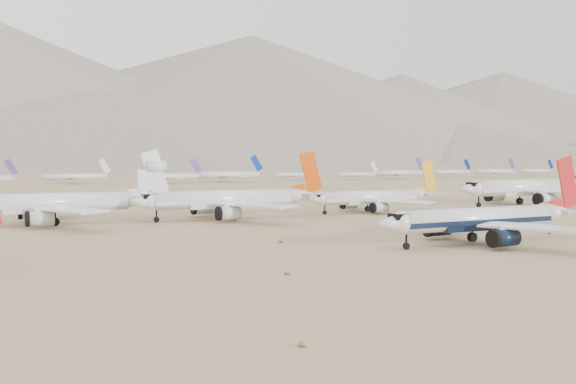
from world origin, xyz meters
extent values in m
plane|color=#8C7451|center=(0.00, 0.00, 0.00)|extent=(7000.00, 7000.00, 0.00)
cylinder|color=silver|center=(0.38, -3.14, 4.60)|extent=(33.82, 4.00, 4.00)
cube|color=black|center=(0.38, -3.14, 4.10)|extent=(33.15, 4.06, 0.90)
sphere|color=silver|center=(-16.53, -3.14, 4.60)|extent=(4.00, 4.00, 4.00)
cube|color=black|center=(-17.13, -3.14, 5.70)|extent=(2.80, 2.60, 1.00)
cone|color=silver|center=(21.29, -3.14, 4.90)|extent=(8.46, 4.00, 4.00)
cube|color=silver|center=(2.99, -15.01, 3.90)|extent=(13.06, 20.59, 0.63)
cylinder|color=black|center=(-1.50, -11.45, 2.09)|extent=(4.70, 2.88, 2.88)
cube|color=silver|center=(2.99, 8.72, 3.90)|extent=(13.06, 20.59, 0.63)
cube|color=silver|center=(22.93, 0.75, 5.40)|extent=(5.37, 7.02, 0.24)
cylinder|color=black|center=(-1.50, 5.17, 2.09)|extent=(4.70, 2.88, 2.88)
cube|color=red|center=(23.64, -3.14, 10.73)|extent=(6.41, 0.32, 10.56)
cylinder|color=black|center=(-15.53, -3.14, 0.60)|extent=(1.20, 0.50, 1.20)
cylinder|color=black|center=(1.79, -5.94, 0.84)|extent=(1.68, 1.00, 1.68)
cylinder|color=black|center=(1.79, -0.34, 0.84)|extent=(1.68, 1.00, 1.68)
cylinder|color=silver|center=(82.89, 61.85, 5.91)|extent=(42.40, 5.14, 5.14)
cube|color=silver|center=(82.89, 61.85, 5.27)|extent=(41.55, 5.22, 1.16)
sphere|color=silver|center=(61.69, 61.85, 5.91)|extent=(5.14, 5.14, 5.14)
cube|color=black|center=(60.92, 61.85, 7.32)|extent=(3.60, 3.34, 1.28)
cube|color=silver|center=(86.17, 46.91, 5.01)|extent=(16.38, 25.81, 0.80)
cylinder|color=silver|center=(80.54, 51.36, 2.69)|extent=(5.89, 3.70, 3.70)
cube|color=silver|center=(86.17, 76.79, 5.01)|extent=(16.38, 25.81, 0.80)
cube|color=silver|center=(111.16, 66.74, 6.94)|extent=(6.73, 8.80, 0.31)
cylinder|color=silver|center=(80.54, 72.33, 2.69)|extent=(5.89, 3.70, 3.70)
cylinder|color=black|center=(62.98, 61.85, 0.77)|extent=(1.54, 0.64, 1.54)
cylinder|color=black|center=(84.66, 58.25, 1.08)|extent=(2.16, 1.28, 2.16)
cylinder|color=black|center=(84.66, 65.45, 1.08)|extent=(2.16, 1.28, 2.16)
cylinder|color=silver|center=(21.19, 61.42, 4.36)|extent=(31.19, 3.79, 3.79)
cube|color=silver|center=(21.19, 61.42, 3.89)|extent=(30.57, 3.85, 0.85)
sphere|color=silver|center=(5.59, 61.42, 4.36)|extent=(3.79, 3.79, 3.79)
cube|color=black|center=(5.02, 61.42, 5.40)|extent=(2.65, 2.46, 0.95)
cone|color=silver|center=(40.47, 61.42, 4.64)|extent=(7.80, 3.79, 3.79)
cube|color=silver|center=(23.60, 50.43, 3.70)|extent=(12.05, 18.98, 0.59)
cube|color=silver|center=(41.98, 57.82, 5.12)|extent=(4.95, 6.47, 0.23)
cylinder|color=silver|center=(19.46, 53.70, 1.99)|extent=(4.33, 2.73, 2.73)
cube|color=silver|center=(23.60, 72.41, 3.70)|extent=(12.05, 18.98, 0.59)
cube|color=silver|center=(41.98, 65.02, 5.12)|extent=(4.95, 6.47, 0.23)
cylinder|color=silver|center=(19.46, 69.14, 1.99)|extent=(4.33, 2.73, 2.73)
cube|color=gold|center=(42.63, 61.42, 10.05)|extent=(5.91, 0.30, 9.74)
cylinder|color=black|center=(6.54, 61.42, 0.57)|extent=(1.14, 0.47, 1.14)
cylinder|color=black|center=(22.49, 58.76, 0.80)|extent=(1.59, 0.95, 1.59)
cylinder|color=black|center=(22.49, 64.07, 0.80)|extent=(1.59, 0.95, 1.59)
cylinder|color=silver|center=(-23.21, 61.17, 5.16)|extent=(36.68, 4.48, 4.48)
cube|color=silver|center=(-23.21, 61.17, 4.60)|extent=(35.95, 4.55, 1.01)
sphere|color=silver|center=(-41.56, 61.17, 5.16)|extent=(4.48, 4.48, 4.48)
cube|color=black|center=(-42.23, 61.17, 6.39)|extent=(3.14, 2.91, 1.12)
cone|color=silver|center=(-0.54, 61.17, 5.49)|extent=(9.17, 4.48, 4.48)
cube|color=silver|center=(-20.38, 48.23, 4.37)|extent=(14.17, 22.32, 0.69)
cube|color=silver|center=(1.24, 56.93, 6.05)|extent=(5.82, 7.61, 0.27)
cylinder|color=silver|center=(-25.25, 52.08, 2.35)|extent=(5.09, 3.23, 3.23)
cube|color=silver|center=(-20.38, 74.11, 4.37)|extent=(14.17, 22.32, 0.69)
cube|color=silver|center=(1.24, 65.41, 6.05)|extent=(5.82, 7.61, 0.27)
cylinder|color=silver|center=(-25.25, 70.26, 2.35)|extent=(5.09, 3.23, 3.23)
cube|color=#C33C00|center=(2.00, 61.17, 11.85)|extent=(6.95, 0.36, 11.45)
cylinder|color=black|center=(-40.43, 61.17, 0.67)|extent=(1.34, 0.56, 1.34)
cylinder|color=black|center=(-21.69, 58.03, 0.94)|extent=(1.88, 1.12, 1.88)
cylinder|color=black|center=(-21.69, 64.31, 0.94)|extent=(1.88, 1.12, 1.88)
cylinder|color=silver|center=(-64.63, 67.40, 5.14)|extent=(37.33, 4.47, 4.47)
cube|color=silver|center=(-64.63, 67.40, 4.58)|extent=(36.58, 4.54, 1.01)
cone|color=silver|center=(-41.56, 67.40, 5.47)|extent=(9.33, 4.47, 4.47)
cube|color=silver|center=(-61.75, 54.27, 4.36)|extent=(14.42, 22.72, 0.70)
cube|color=silver|center=(-39.75, 63.10, 6.03)|extent=(5.92, 7.75, 0.27)
cylinder|color=silver|center=(-66.70, 58.19, 2.34)|extent=(5.18, 3.22, 3.22)
cube|color=silver|center=(-61.75, 80.52, 4.36)|extent=(14.42, 22.72, 0.70)
cube|color=silver|center=(-39.75, 71.70, 6.03)|extent=(5.92, 7.75, 0.27)
cylinder|color=silver|center=(-66.70, 76.60, 2.34)|extent=(5.18, 3.22, 3.22)
cube|color=silver|center=(-38.97, 67.40, 11.92)|extent=(7.07, 0.36, 11.66)
cylinder|color=silver|center=(-38.71, 67.40, 13.36)|extent=(4.67, 2.90, 2.90)
cylinder|color=black|center=(-63.07, 64.27, 0.94)|extent=(1.88, 1.12, 1.88)
cylinder|color=black|center=(-63.07, 70.52, 0.94)|extent=(1.88, 1.12, 1.88)
sphere|color=silver|center=(108.51, 63.52, 4.29)|extent=(3.73, 3.73, 3.73)
cube|color=black|center=(107.95, 63.52, 5.32)|extent=(2.61, 2.43, 0.93)
cylinder|color=black|center=(109.45, 63.52, 0.56)|extent=(1.12, 0.47, 1.12)
cube|color=#483288|center=(-56.35, 301.66, 10.64)|extent=(7.58, 0.38, 9.55)
cylinder|color=silver|center=(-19.62, 316.19, 4.28)|extent=(37.98, 3.75, 3.75)
cube|color=silver|center=(-1.74, 316.19, 10.62)|extent=(7.56, 0.38, 9.53)
cube|color=silver|center=(-19.62, 306.36, 3.71)|extent=(10.01, 17.49, 0.38)
cube|color=silver|center=(-19.62, 326.02, 3.71)|extent=(10.01, 17.49, 0.38)
cylinder|color=silver|center=(31.75, 294.12, 4.32)|extent=(38.79, 3.83, 3.83)
cube|color=#483288|center=(50.01, 294.12, 10.80)|extent=(7.72, 0.38, 9.73)
cube|color=silver|center=(31.75, 284.08, 3.74)|extent=(10.22, 17.86, 0.38)
cube|color=silver|center=(31.75, 304.16, 3.74)|extent=(10.22, 17.86, 0.38)
cylinder|color=silver|center=(72.92, 300.26, 4.66)|extent=(45.74, 4.52, 4.52)
cube|color=navy|center=(94.45, 300.26, 12.30)|extent=(9.11, 0.45, 11.47)
cube|color=silver|center=(72.92, 288.42, 3.98)|extent=(12.05, 21.06, 0.45)
cube|color=silver|center=(72.92, 312.10, 3.98)|extent=(12.05, 21.06, 0.45)
cylinder|color=silver|center=(126.00, 306.78, 3.89)|extent=(30.16, 2.98, 2.98)
cube|color=#483288|center=(140.19, 306.78, 8.93)|extent=(6.01, 0.30, 7.56)
cube|color=silver|center=(126.00, 298.97, 3.44)|extent=(7.94, 13.88, 0.30)
cube|color=silver|center=(126.00, 314.58, 3.44)|extent=(7.94, 13.88, 0.30)
cylinder|color=silver|center=(170.21, 294.71, 3.99)|extent=(32.11, 3.17, 3.17)
cube|color=silver|center=(185.32, 294.71, 9.35)|extent=(6.40, 0.32, 8.06)
cube|color=silver|center=(170.21, 286.40, 3.51)|extent=(8.46, 14.78, 0.32)
cube|color=silver|center=(170.21, 303.03, 3.51)|extent=(8.46, 14.78, 0.32)
cylinder|color=silver|center=(212.23, 300.64, 4.46)|extent=(41.63, 4.11, 4.11)
cube|color=#483288|center=(231.82, 300.64, 11.41)|extent=(8.29, 0.41, 10.44)
cube|color=silver|center=(212.23, 289.86, 3.84)|extent=(10.97, 19.16, 0.41)
cube|color=silver|center=(212.23, 311.41, 3.84)|extent=(10.97, 19.16, 0.41)
cylinder|color=silver|center=(271.80, 311.29, 4.24)|extent=(37.33, 3.69, 3.69)
cube|color=navy|center=(289.37, 311.29, 10.48)|extent=(7.43, 0.37, 9.36)
cube|color=silver|center=(271.80, 301.62, 3.69)|extent=(9.83, 17.18, 0.37)
cube|color=silver|center=(271.80, 320.95, 3.69)|extent=(9.83, 17.18, 0.37)
cylinder|color=silver|center=(318.33, 309.30, 4.38)|extent=(40.17, 3.97, 3.97)
cube|color=#483288|center=(337.24, 309.30, 11.10)|extent=(8.00, 0.40, 10.08)
cube|color=silver|center=(318.33, 298.90, 3.79)|extent=(10.58, 18.49, 0.40)
cube|color=silver|center=(318.33, 319.69, 3.79)|extent=(10.58, 18.49, 0.40)
cylinder|color=silver|center=(371.23, 312.52, 4.19)|extent=(36.29, 3.59, 3.59)
cube|color=navy|center=(388.31, 312.52, 10.26)|extent=(7.23, 0.36, 9.10)
cube|color=silver|center=(371.23, 303.13, 3.66)|extent=(9.56, 16.71, 0.36)
cube|color=silver|center=(371.23, 321.91, 3.66)|extent=(9.56, 16.71, 0.36)
cone|color=slate|center=(200.00, 1480.00, 120.00)|extent=(1824.00, 1824.00, 240.00)
cone|color=slate|center=(700.00, 1660.00, 190.00)|extent=(2356.00, 2356.00, 380.00)
cone|color=slate|center=(1200.00, 1600.00, 145.00)|extent=(1682.00, 1682.00, 290.00)
cone|color=slate|center=(1800.00, 1750.00, 175.00)|extent=(2380.00, 2380.00, 350.00)
cone|color=slate|center=(150.00, 1100.00, 70.00)|extent=(1260.00, 1260.00, 140.00)
cone|color=slate|center=(1000.00, 1100.00, 50.00)|extent=(900.00, 900.00, 100.00)
ellipsoid|color=brown|center=(-57.80, -44.20, 0.21)|extent=(0.70, 0.70, 0.39)
ellipsoid|color=brown|center=(-44.10, -14.90, 0.25)|extent=(0.84, 0.84, 0.46)
ellipsoid|color=brown|center=(-30.40, 14.40, 0.29)|extent=(0.98, 0.98, 0.54)
ellipsoid|color=brown|center=(24.40, 1.60, 0.25)|extent=(0.84, 0.84, 0.46)
ellipsoid|color=brown|center=(38.10, 30.90, 0.29)|extent=(0.98, 0.98, 0.54)
camera|label=1|loc=(-82.40, -89.52, 15.36)|focal=40.00mm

